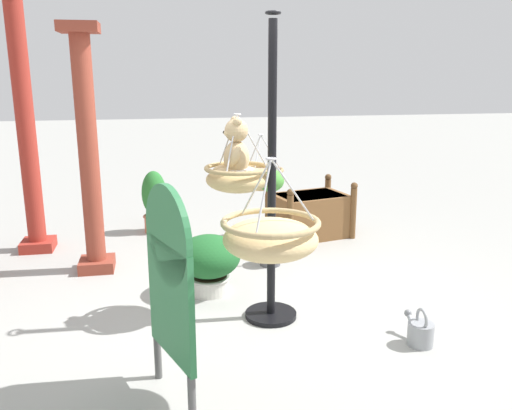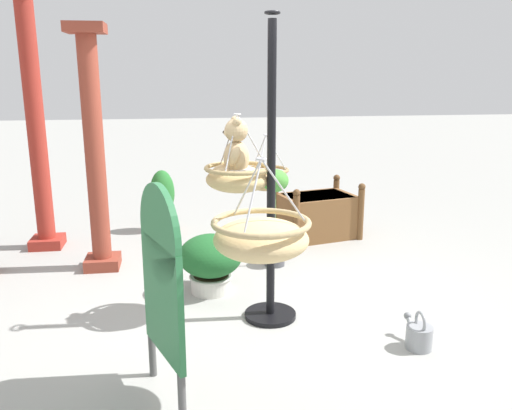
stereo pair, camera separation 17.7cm
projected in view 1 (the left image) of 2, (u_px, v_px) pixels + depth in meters
The scene contains 14 objects.
ground_plane at pixel (267, 309), 4.69m from camera, with size 40.00×40.00×0.00m, color #9E9E99.
display_pole_central at pixel (271, 230), 4.36m from camera, with size 0.44×0.44×2.49m.
hanging_basket_with_teddy at pixel (238, 177), 4.35m from camera, with size 0.55×0.55×0.64m.
teddy_bear at pixel (235, 151), 4.29m from camera, with size 0.34×0.31×0.49m.
hanging_basket_left_high at pixel (271, 236), 3.09m from camera, with size 0.59×0.59×0.60m.
hanging_basket_right_low at pixel (261, 178), 5.75m from camera, with size 0.50×0.50×0.61m.
greenhouse_pillar_left at pixel (89, 157), 5.33m from camera, with size 0.38×0.38×2.51m.
greenhouse_pillar_far_back at pixel (26, 124), 5.90m from camera, with size 0.39×0.39×3.06m.
wooden_planter_box at pixel (310, 214), 6.71m from camera, with size 0.89×1.10×0.72m.
potted_plant_flowering_red at pixel (154, 201), 6.86m from camera, with size 0.32×0.32×0.81m.
potted_plant_bushy_green at pixel (209, 261), 4.98m from camera, with size 0.60×0.60×0.56m.
potted_plant_conical_shrub at pixel (271, 212), 5.62m from camera, with size 0.28×0.28×1.06m.
display_sign_board at pixel (169, 276), 3.22m from camera, with size 0.60×0.26×1.41m.
watering_can at pixel (420, 332), 4.06m from camera, with size 0.35×0.20×0.30m.
Camera 1 is at (-4.22, 0.91, 2.05)m, focal length 37.10 mm.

